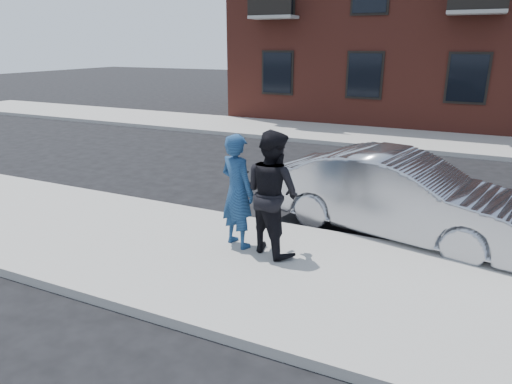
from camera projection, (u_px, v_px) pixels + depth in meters
The scene contains 8 objects.
ground at pixel (416, 301), 6.40m from camera, with size 100.00×100.00×0.00m, color black.
near_sidewalk at pixel (414, 305), 6.16m from camera, with size 50.00×3.50×0.15m, color gray.
near_curb at pixel (427, 252), 7.71m from camera, with size 50.00×0.10×0.15m, color #999691.
far_sidewalk at pixel (454, 143), 16.07m from camera, with size 50.00×3.50×0.15m, color gray.
far_curb at pixel (452, 154), 14.52m from camera, with size 50.00×0.10×0.15m, color #999691.
silver_sedan at pixel (399, 195), 8.40m from camera, with size 1.64×4.71×1.55m, color #999BA3.
man_hoodie at pixel (237, 191), 7.54m from camera, with size 0.82×0.69×1.93m.
man_peacoat at pixel (272, 193), 7.29m from camera, with size 1.22×1.12×2.03m.
Camera 1 is at (0.34, -6.03, 3.45)m, focal length 32.00 mm.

